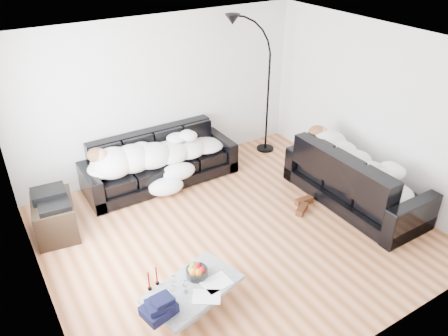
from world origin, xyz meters
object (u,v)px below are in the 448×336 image
wine_glass_a (173,282)px  wine_glass_c (185,287)px  sleeper_right (358,165)px  coffee_table (193,297)px  fruit_bowl (197,271)px  candle_left (149,281)px  shoes (303,205)px  stereo (50,197)px  sleeper_back (161,149)px  av_cabinet (55,217)px  sofa_right (356,177)px  candle_right (157,276)px  floor_lamp (268,93)px  wine_glass_b (173,292)px  sofa_back (160,160)px

wine_glass_a → wine_glass_c: (0.08, -0.13, -0.00)m
sleeper_right → wine_glass_a: (-3.29, -0.46, -0.26)m
coffee_table → wine_glass_a: (-0.18, 0.10, 0.24)m
fruit_bowl → wine_glass_a: 0.31m
fruit_bowl → candle_left: bearing=170.6°
shoes → stereo: size_ratio=1.10×
sleeper_back → wine_glass_a: sleeper_back is taller
av_cabinet → sofa_right: bearing=-13.3°
sofa_right → wine_glass_a: sofa_right is taller
sleeper_right → sofa_right: bearing=-180.0°
sleeper_back → coffee_table: 2.80m
sofa_right → coffee_table: sofa_right is taller
sleeper_back → av_cabinet: bearing=-166.6°
sleeper_back → candle_right: bearing=-115.9°
sleeper_right → shoes: sleeper_right is taller
fruit_bowl → floor_lamp: (2.89, 2.57, 0.74)m
sofa_right → stereo: size_ratio=5.07×
wine_glass_b → candle_right: bearing=103.6°
sofa_back → wine_glass_c: bearing=-109.2°
fruit_bowl → sleeper_right: bearing=8.2°
sleeper_right → floor_lamp: bearing=2.5°
shoes → floor_lamp: 2.26m
sofa_back → shoes: sofa_back is taller
fruit_bowl → stereo: 2.35m
wine_glass_b → shoes: (2.59, 0.85, -0.33)m
wine_glass_c → candle_right: size_ratio=0.68×
sleeper_back → floor_lamp: (2.17, 0.08, 0.49)m
sofa_right → fruit_bowl: bearing=98.2°
sleeper_right → wine_glass_b: sleeper_right is taller
floor_lamp → fruit_bowl: bearing=-123.3°
wine_glass_b → wine_glass_c: wine_glass_c is taller
wine_glass_a → wine_glass_c: wine_glass_a is taller
candle_left → fruit_bowl: bearing=-9.4°
shoes → wine_glass_b: bearing=179.4°
fruit_bowl → wine_glass_c: (-0.22, -0.16, 0.01)m
sleeper_back → sleeper_right: sleeper_right is taller
sofa_back → floor_lamp: size_ratio=1.11×
sleeper_back → fruit_bowl: bearing=-106.0°
wine_glass_a → stereo: 2.25m
wine_glass_a → candle_right: (-0.13, 0.15, 0.04)m
av_cabinet → coffee_table: bearing=-57.5°
sofa_back → sofa_right: (2.26, -2.12, 0.04)m
sleeper_back → coffee_table: bearing=-107.8°
candle_right → sleeper_back: bearing=64.1°
wine_glass_a → wine_glass_b: 0.13m
av_cabinet → floor_lamp: size_ratio=0.34×
candle_right → av_cabinet: 2.06m
wine_glass_a → floor_lamp: 4.18m
sofa_back → sofa_right: 3.10m
floor_lamp → stereo: bearing=-157.7°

